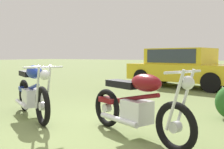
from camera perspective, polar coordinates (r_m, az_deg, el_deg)
The scene contains 4 objects.
ground_plane at distance 4.33m, azimuth -7.84°, elevation -11.47°, with size 120.00×120.00×0.00m, color olive.
motorcycle_blue at distance 5.06m, azimuth -17.26°, elevation -3.63°, with size 1.84×1.18×1.02m.
motorcycle_maroon at distance 3.67m, azimuth 5.52°, elevation -6.70°, with size 1.92×1.04×1.02m.
car_yellow at distance 9.97m, azimuth 15.33°, elevation 1.94°, with size 4.31×2.48×1.43m.
Camera 1 is at (2.63, -3.24, 1.17)m, focal length 41.32 mm.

